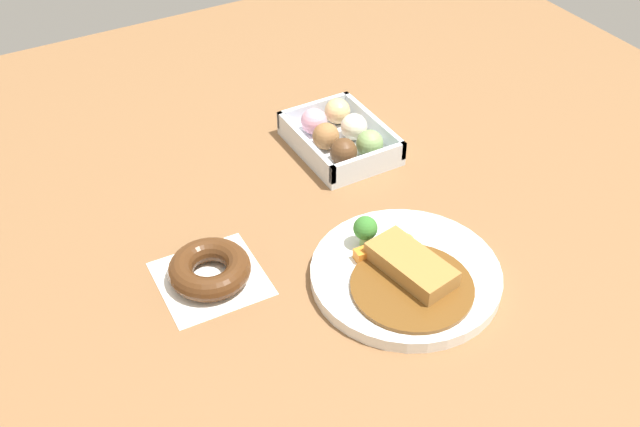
# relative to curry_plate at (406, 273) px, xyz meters

# --- Properties ---
(ground_plane) EXTENTS (1.60, 1.60, 0.00)m
(ground_plane) POSITION_rel_curry_plate_xyz_m (-0.11, -0.02, -0.01)
(ground_plane) COLOR brown
(curry_plate) EXTENTS (0.25, 0.25, 0.06)m
(curry_plate) POSITION_rel_curry_plate_xyz_m (0.00, 0.00, 0.00)
(curry_plate) COLOR white
(curry_plate) RESTS_ON ground_plane
(donut_box) EXTENTS (0.18, 0.14, 0.06)m
(donut_box) POSITION_rel_curry_plate_xyz_m (-0.31, 0.08, 0.01)
(donut_box) COLOR silver
(donut_box) RESTS_ON ground_plane
(chocolate_ring_donut) EXTENTS (0.14, 0.14, 0.04)m
(chocolate_ring_donut) POSITION_rel_curry_plate_xyz_m (-0.13, -0.22, 0.00)
(chocolate_ring_donut) COLOR white
(chocolate_ring_donut) RESTS_ON ground_plane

